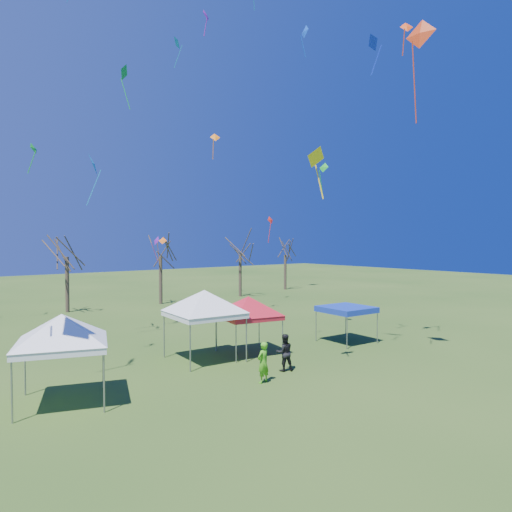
# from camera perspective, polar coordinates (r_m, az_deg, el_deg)

# --- Properties ---
(ground) EXTENTS (140.00, 140.00, 0.00)m
(ground) POSITION_cam_1_polar(r_m,az_deg,el_deg) (21.28, 3.41, -14.47)
(ground) COLOR #2B4D18
(ground) RESTS_ON ground
(tree_2) EXTENTS (3.71, 3.71, 8.18)m
(tree_2) POSITION_cam_1_polar(r_m,az_deg,el_deg) (41.14, -22.60, 2.21)
(tree_2) COLOR #3D2D21
(tree_2) RESTS_ON ground
(tree_3) EXTENTS (3.59, 3.59, 7.91)m
(tree_3) POSITION_cam_1_polar(r_m,az_deg,el_deg) (43.88, -11.86, 2.02)
(tree_3) COLOR #3D2D21
(tree_3) RESTS_ON ground
(tree_4) EXTENTS (3.58, 3.58, 7.89)m
(tree_4) POSITION_cam_1_polar(r_m,az_deg,el_deg) (48.75, -1.99, 2.03)
(tree_4) COLOR #3D2D21
(tree_4) RESTS_ON ground
(tree_5) EXTENTS (3.39, 3.39, 7.46)m
(tree_5) POSITION_cam_1_polar(r_m,az_deg,el_deg) (55.65, 3.68, 1.69)
(tree_5) COLOR #3D2D21
(tree_5) RESTS_ON ground
(tent_white_west) EXTENTS (4.11, 4.11, 3.84)m
(tent_white_west) POSITION_cam_1_polar(r_m,az_deg,el_deg) (18.32, -23.13, -7.38)
(tent_white_west) COLOR gray
(tent_white_west) RESTS_ON ground
(tent_white_mid) EXTENTS (4.61, 4.61, 4.08)m
(tent_white_mid) POSITION_cam_1_polar(r_m,az_deg,el_deg) (23.08, -6.47, -4.84)
(tent_white_mid) COLOR gray
(tent_white_mid) RESTS_ON ground
(tent_red) EXTENTS (3.93, 3.93, 3.53)m
(tent_red) POSITION_cam_1_polar(r_m,az_deg,el_deg) (24.21, -0.95, -5.55)
(tent_red) COLOR gray
(tent_red) RESTS_ON ground
(tent_blue) EXTENTS (2.85, 2.85, 2.12)m
(tent_blue) POSITION_cam_1_polar(r_m,az_deg,el_deg) (27.56, 11.24, -6.57)
(tent_blue) COLOR gray
(tent_blue) RESTS_ON ground
(person_dark) EXTENTS (1.03, 0.93, 1.71)m
(person_dark) POSITION_cam_1_polar(r_m,az_deg,el_deg) (21.49, 3.56, -11.94)
(person_dark) COLOR black
(person_dark) RESTS_ON ground
(person_green) EXTENTS (0.70, 0.53, 1.73)m
(person_green) POSITION_cam_1_polar(r_m,az_deg,el_deg) (19.77, 0.89, -13.15)
(person_green) COLOR #4BB01C
(person_green) RESTS_ON ground
(kite_13) EXTENTS (0.95, 0.99, 2.34)m
(kite_13) POSITION_cam_1_polar(r_m,az_deg,el_deg) (38.25, -26.02, 11.96)
(kite_13) COLOR #179923
(kite_13) RESTS_ON ground
(kite_22) EXTENTS (0.90, 0.88, 2.29)m
(kite_22) POSITION_cam_1_polar(r_m,az_deg,el_deg) (37.09, -11.64, 1.71)
(kite_22) COLOR #EB590C
(kite_22) RESTS_ON ground
(kite_5) EXTENTS (0.60, 1.46, 4.67)m
(kite_5) POSITION_cam_1_polar(r_m,az_deg,el_deg) (24.18, 19.83, 24.58)
(kite_5) COLOR red
(kite_5) RESTS_ON ground
(kite_3) EXTENTS (1.06, 1.44, 3.13)m
(kite_3) POSITION_cam_1_polar(r_m,az_deg,el_deg) (48.01, -9.80, 24.78)
(kite_3) COLOR #0B8EA8
(kite_3) RESTS_ON ground
(kite_27) EXTENTS (0.81, 1.06, 2.42)m
(kite_27) POSITION_cam_1_polar(r_m,az_deg,el_deg) (28.03, 14.50, 24.39)
(kite_27) COLOR #122FC8
(kite_27) RESTS_ON ground
(kite_19) EXTENTS (0.61, 0.87, 2.32)m
(kite_19) POSITION_cam_1_polar(r_m,az_deg,el_deg) (40.49, -12.39, 1.83)
(kite_19) COLOR #6D169D
(kite_19) RESTS_ON ground
(kite_17) EXTENTS (0.51, 0.85, 2.49)m
(kite_17) POSITION_cam_1_polar(r_m,az_deg,el_deg) (34.35, 8.44, 10.77)
(kite_17) COLOR green
(kite_17) RESTS_ON ground
(kite_1) EXTENTS (1.04, 0.61, 2.33)m
(kite_1) POSITION_cam_1_polar(r_m,az_deg,el_deg) (20.64, 7.44, 12.13)
(kite_1) COLOR yellow
(kite_1) RESTS_ON ground
(kite_18) EXTENTS (0.74, 0.61, 1.65)m
(kite_18) POSITION_cam_1_polar(r_m,az_deg,el_deg) (29.29, -5.16, 14.47)
(kite_18) COLOR orange
(kite_18) RESTS_ON ground
(kite_11) EXTENTS (1.13, 1.60, 3.24)m
(kite_11) POSITION_cam_1_polar(r_m,az_deg,el_deg) (29.86, -19.62, 10.70)
(kite_11) COLOR #1692E9
(kite_11) RESTS_ON ground
(kite_15) EXTENTS (1.01, 0.87, 1.96)m
(kite_15) POSITION_cam_1_polar(r_m,az_deg,el_deg) (36.23, -6.24, 27.73)
(kite_15) COLOR purple
(kite_15) RESTS_ON ground
(kite_9) EXTENTS (0.77, 0.72, 1.75)m
(kite_9) POSITION_cam_1_polar(r_m,az_deg,el_deg) (27.44, 18.28, 25.46)
(kite_9) COLOR #FF440D
(kite_9) RESTS_ON ground
(kite_24) EXTENTS (1.01, 1.02, 2.76)m
(kite_24) POSITION_cam_1_polar(r_m,az_deg,el_deg) (31.85, -16.22, 21.14)
(kite_24) COLOR #16922F
(kite_24) RESTS_ON ground
(kite_12) EXTENTS (0.90, 0.52, 2.65)m
(kite_12) POSITION_cam_1_polar(r_m,az_deg,el_deg) (44.84, 1.82, 4.42)
(kite_12) COLOR red
(kite_12) RESTS_ON ground
(kite_25) EXTENTS (0.42, 0.82, 1.80)m
(kite_25) POSITION_cam_1_polar(r_m,az_deg,el_deg) (29.54, 6.09, 26.06)
(kite_25) COLOR blue
(kite_25) RESTS_ON ground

